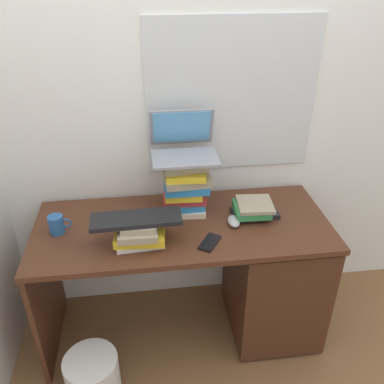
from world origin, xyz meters
The scene contains 12 objects.
ground_plane centered at (0.00, 0.00, 0.00)m, with size 6.00×6.00×0.00m, color brown.
wall_back centered at (0.00, 0.36, 1.30)m, with size 6.00×0.06×2.60m.
desk centered at (0.39, -0.02, 0.41)m, with size 1.50×0.63×0.75m.
book_stack_tall centered at (0.03, 0.12, 0.90)m, with size 0.25×0.19×0.31m.
book_stack_keyboard_riser centered at (-0.22, -0.13, 0.81)m, with size 0.25×0.20×0.12m.
book_stack_side centered at (0.38, 0.03, 0.79)m, with size 0.24×0.19×0.08m.
laptop centered at (0.03, 0.18, 1.11)m, with size 0.33×0.29×0.22m.
keyboard centered at (-0.23, -0.12, 0.88)m, with size 0.42×0.14×0.02m, color black.
computer_mouse centered at (0.26, -0.03, 0.77)m, with size 0.06×0.10×0.04m, color #A5A8AD.
mug centered at (-0.62, 0.01, 0.80)m, with size 0.11×0.07×0.09m.
cell_phone centered at (0.11, -0.18, 0.75)m, with size 0.07×0.14×0.01m, color black.
wastebasket centered at (-0.49, -0.38, 0.13)m, with size 0.26×0.26×0.27m, color silver.
Camera 1 is at (-0.17, -1.69, 1.92)m, focal length 37.79 mm.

